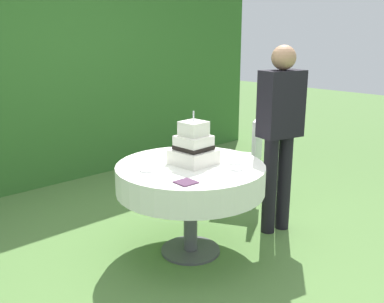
{
  "coord_description": "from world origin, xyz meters",
  "views": [
    {
      "loc": [
        -2.16,
        -2.34,
        1.7
      ],
      "look_at": [
        0.02,
        0.0,
        0.82
      ],
      "focal_mm": 41.07,
      "sensor_mm": 36.0,
      "label": 1
    }
  ],
  "objects_px": {
    "serving_plate_left": "(235,162)",
    "wedding_cake": "(194,147)",
    "cake_table": "(190,178)",
    "napkin_stack": "(186,182)",
    "garden_chair": "(247,153)",
    "standing_person": "(280,127)",
    "serving_plate_near": "(147,170)",
    "serving_plate_far": "(236,169)"
  },
  "relations": [
    {
      "from": "cake_table",
      "to": "garden_chair",
      "type": "bearing_deg",
      "value": 18.53
    },
    {
      "from": "serving_plate_left",
      "to": "napkin_stack",
      "type": "distance_m",
      "value": 0.59
    },
    {
      "from": "napkin_stack",
      "to": "serving_plate_left",
      "type": "bearing_deg",
      "value": 8.17
    },
    {
      "from": "cake_table",
      "to": "napkin_stack",
      "type": "xyz_separation_m",
      "value": [
        -0.3,
        -0.28,
        0.11
      ]
    },
    {
      "from": "serving_plate_far",
      "to": "wedding_cake",
      "type": "bearing_deg",
      "value": 110.75
    },
    {
      "from": "wedding_cake",
      "to": "serving_plate_left",
      "type": "height_order",
      "value": "wedding_cake"
    },
    {
      "from": "garden_chair",
      "to": "standing_person",
      "type": "bearing_deg",
      "value": -115.53
    },
    {
      "from": "standing_person",
      "to": "serving_plate_near",
      "type": "bearing_deg",
      "value": 164.75
    },
    {
      "from": "serving_plate_far",
      "to": "napkin_stack",
      "type": "distance_m",
      "value": 0.47
    },
    {
      "from": "serving_plate_far",
      "to": "cake_table",
      "type": "bearing_deg",
      "value": 117.78
    },
    {
      "from": "serving_plate_near",
      "to": "serving_plate_far",
      "type": "xyz_separation_m",
      "value": [
        0.5,
        -0.42,
        0.0
      ]
    },
    {
      "from": "serving_plate_near",
      "to": "napkin_stack",
      "type": "relative_size",
      "value": 0.86
    },
    {
      "from": "serving_plate_near",
      "to": "napkin_stack",
      "type": "bearing_deg",
      "value": -85.29
    },
    {
      "from": "wedding_cake",
      "to": "cake_table",
      "type": "bearing_deg",
      "value": -165.3
    },
    {
      "from": "serving_plate_near",
      "to": "serving_plate_far",
      "type": "height_order",
      "value": "same"
    },
    {
      "from": "serving_plate_left",
      "to": "standing_person",
      "type": "relative_size",
      "value": 0.07
    },
    {
      "from": "serving_plate_near",
      "to": "garden_chair",
      "type": "bearing_deg",
      "value": 10.5
    },
    {
      "from": "cake_table",
      "to": "garden_chair",
      "type": "xyz_separation_m",
      "value": [
        1.1,
        0.37,
        -0.08
      ]
    },
    {
      "from": "garden_chair",
      "to": "standing_person",
      "type": "xyz_separation_m",
      "value": [
        -0.28,
        -0.58,
        0.39
      ]
    },
    {
      "from": "serving_plate_near",
      "to": "standing_person",
      "type": "bearing_deg",
      "value": -15.25
    },
    {
      "from": "wedding_cake",
      "to": "garden_chair",
      "type": "relative_size",
      "value": 0.46
    },
    {
      "from": "cake_table",
      "to": "garden_chair",
      "type": "relative_size",
      "value": 1.28
    },
    {
      "from": "serving_plate_near",
      "to": "serving_plate_left",
      "type": "xyz_separation_m",
      "value": [
        0.61,
        -0.3,
        0.0
      ]
    },
    {
      "from": "cake_table",
      "to": "serving_plate_far",
      "type": "height_order",
      "value": "serving_plate_far"
    },
    {
      "from": "napkin_stack",
      "to": "serving_plate_near",
      "type": "bearing_deg",
      "value": 94.71
    },
    {
      "from": "standing_person",
      "to": "serving_plate_far",
      "type": "bearing_deg",
      "value": -171.2
    },
    {
      "from": "garden_chair",
      "to": "serving_plate_far",
      "type": "bearing_deg",
      "value": -143.84
    },
    {
      "from": "cake_table",
      "to": "napkin_stack",
      "type": "relative_size",
      "value": 8.84
    },
    {
      "from": "serving_plate_near",
      "to": "serving_plate_far",
      "type": "relative_size",
      "value": 1.06
    },
    {
      "from": "cake_table",
      "to": "garden_chair",
      "type": "distance_m",
      "value": 1.16
    },
    {
      "from": "cake_table",
      "to": "wedding_cake",
      "type": "bearing_deg",
      "value": 14.7
    },
    {
      "from": "cake_table",
      "to": "standing_person",
      "type": "height_order",
      "value": "standing_person"
    },
    {
      "from": "wedding_cake",
      "to": "garden_chair",
      "type": "xyz_separation_m",
      "value": [
        1.06,
        0.36,
        -0.31
      ]
    },
    {
      "from": "cake_table",
      "to": "napkin_stack",
      "type": "height_order",
      "value": "napkin_stack"
    },
    {
      "from": "serving_plate_left",
      "to": "wedding_cake",
      "type": "bearing_deg",
      "value": 138.48
    },
    {
      "from": "serving_plate_far",
      "to": "serving_plate_near",
      "type": "bearing_deg",
      "value": 140.15
    },
    {
      "from": "wedding_cake",
      "to": "serving_plate_far",
      "type": "distance_m",
      "value": 0.37
    },
    {
      "from": "cake_table",
      "to": "standing_person",
      "type": "relative_size",
      "value": 0.71
    },
    {
      "from": "serving_plate_far",
      "to": "serving_plate_left",
      "type": "relative_size",
      "value": 0.89
    },
    {
      "from": "wedding_cake",
      "to": "napkin_stack",
      "type": "distance_m",
      "value": 0.47
    },
    {
      "from": "serving_plate_far",
      "to": "garden_chair",
      "type": "relative_size",
      "value": 0.12
    },
    {
      "from": "standing_person",
      "to": "garden_chair",
      "type": "bearing_deg",
      "value": 64.47
    }
  ]
}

